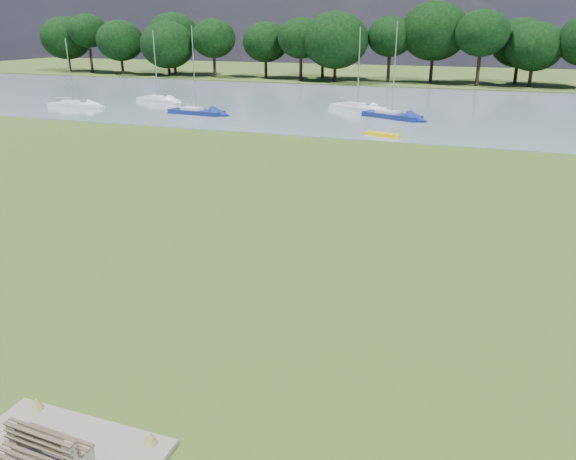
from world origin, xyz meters
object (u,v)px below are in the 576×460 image
(bench_pair, at_px, (43,452))
(sailboat_5, at_px, (357,106))
(sailboat_1, at_px, (158,99))
(sailboat_4, at_px, (196,110))
(sailboat_7, at_px, (73,103))
(kayak, at_px, (382,134))
(sailboat_0, at_px, (391,114))

(bench_pair, xyz_separation_m, sailboat_5, (-5.90, 51.33, 0.04))
(sailboat_1, height_order, sailboat_5, sailboat_5)
(bench_pair, distance_m, sailboat_4, 48.07)
(sailboat_1, bearing_deg, bench_pair, -43.39)
(sailboat_4, distance_m, sailboat_7, 14.91)
(kayak, relative_size, sailboat_1, 0.37)
(kayak, bearing_deg, sailboat_4, -178.65)
(sailboat_5, relative_size, sailboat_7, 1.16)
(kayak, distance_m, sailboat_0, 9.59)
(bench_pair, height_order, sailboat_7, sailboat_7)
(kayak, bearing_deg, sailboat_1, 173.69)
(sailboat_0, relative_size, sailboat_5, 1.06)
(sailboat_5, bearing_deg, kayak, -43.53)
(bench_pair, height_order, sailboat_1, sailboat_1)
(kayak, height_order, sailboat_0, sailboat_0)
(bench_pair, distance_m, sailboat_7, 55.96)
(kayak, xyz_separation_m, sailboat_7, (-34.77, 5.34, 0.27))
(bench_pair, height_order, sailboat_4, sailboat_4)
(bench_pair, relative_size, sailboat_0, 0.20)
(bench_pair, relative_size, sailboat_4, 0.21)
(sailboat_0, distance_m, sailboat_5, 5.72)
(sailboat_1, bearing_deg, kayak, -6.58)
(bench_pair, xyz_separation_m, sailboat_0, (-1.62, 47.53, 0.01))
(kayak, relative_size, sailboat_5, 0.35)
(sailboat_0, bearing_deg, kayak, -59.54)
(kayak, distance_m, sailboat_5, 14.34)
(sailboat_1, xyz_separation_m, sailboat_4, (8.58, -6.64, -0.03))
(sailboat_1, distance_m, sailboat_5, 23.21)
(bench_pair, bearing_deg, sailboat_5, 99.74)
(sailboat_1, bearing_deg, sailboat_7, -116.54)
(sailboat_1, xyz_separation_m, sailboat_5, (23.18, 1.22, 0.04))
(kayak, height_order, sailboat_7, sailboat_7)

